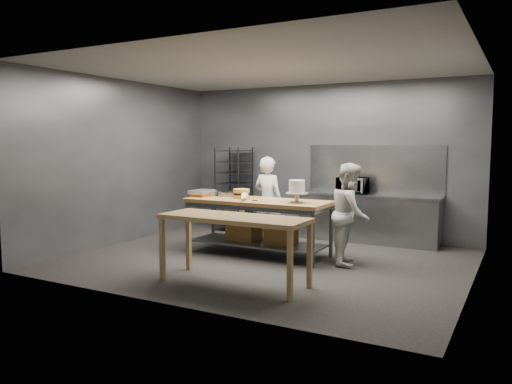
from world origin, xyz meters
TOP-DOWN VIEW (x-y plane):
  - ground at (0.00, 0.00)m, footprint 6.00×6.00m
  - back_wall at (0.00, 2.50)m, footprint 6.00×0.04m
  - work_table at (-0.30, 0.26)m, footprint 2.40×0.90m
  - near_counter at (0.23, -1.40)m, footprint 2.00×0.70m
  - back_counter at (1.00, 2.18)m, footprint 2.60×0.60m
  - splashback_panel at (1.00, 2.48)m, footprint 2.60×0.02m
  - speed_rack at (-1.88, 2.10)m, footprint 0.61×0.66m
  - chef_behind at (-0.52, 1.04)m, footprint 0.63×0.46m
  - chef_right at (1.23, 0.38)m, footprint 0.76×0.88m
  - microwave at (0.68, 2.18)m, footprint 0.54×0.37m
  - frosted_cake_stand at (0.43, 0.16)m, footprint 0.34×0.34m
  - layer_cake at (-0.63, 0.27)m, footprint 0.27×0.27m
  - cake_pans at (-1.06, 0.44)m, footprint 0.76×0.41m
  - piping_bag at (-0.42, -0.03)m, footprint 0.26×0.40m
  - offset_spatula at (-0.17, 0.06)m, footprint 0.36×0.02m
  - pastry_clamshells at (-1.40, 0.23)m, footprint 0.32×0.41m

SIDE VIEW (x-z plane):
  - ground at x=0.00m, z-range 0.00..0.00m
  - back_counter at x=1.00m, z-range 0.00..0.90m
  - work_table at x=-0.30m, z-range 0.11..1.03m
  - chef_right at x=1.23m, z-range 0.00..1.55m
  - chef_behind at x=-0.52m, z-range 0.00..1.60m
  - near_counter at x=0.23m, z-range 0.36..1.26m
  - speed_rack at x=-1.88m, z-range -0.02..1.73m
  - offset_spatula at x=-0.17m, z-range 0.92..0.93m
  - cake_pans at x=-1.06m, z-range 0.92..0.99m
  - pastry_clamshells at x=-1.40m, z-range 0.92..1.03m
  - piping_bag at x=-0.42m, z-range 0.92..1.04m
  - layer_cake at x=-0.63m, z-range 0.92..1.08m
  - microwave at x=0.68m, z-range 0.90..1.20m
  - frosted_cake_stand at x=0.43m, z-range 0.97..1.32m
  - splashback_panel at x=1.00m, z-range 0.90..1.80m
  - back_wall at x=0.00m, z-range 0.00..3.00m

